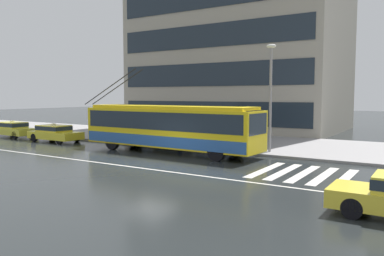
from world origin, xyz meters
The scene contains 16 objects.
ground_plane centered at (0.00, 0.00, 0.00)m, with size 160.00×160.00×0.00m, color #222627.
sidewalk_slab centered at (0.00, 10.37, 0.07)m, with size 80.00×10.00×0.14m, color gray.
crosswalk_stripe_edge_near centered at (5.68, 1.69, 0.00)m, with size 0.44×4.40×0.01m, color beige.
crosswalk_stripe_inner_a centered at (6.58, 1.69, 0.00)m, with size 0.44×4.40×0.01m, color beige.
crosswalk_stripe_center centered at (7.48, 1.69, 0.00)m, with size 0.44×4.40×0.01m, color beige.
crosswalk_stripe_inner_b centered at (8.38, 1.69, 0.00)m, with size 0.44×4.40×0.01m, color beige.
crosswalk_stripe_edge_far centered at (9.28, 1.69, 0.00)m, with size 0.44×4.40×0.01m, color beige.
lane_centre_line centered at (0.00, -1.20, 0.00)m, with size 72.00×0.14×0.01m, color silver.
trolleybus centered at (-1.50, 3.77, 1.60)m, with size 13.38×2.94×5.28m.
taxi_far_behind centered at (-18.06, 3.98, 0.70)m, with size 4.55×1.90×1.39m.
taxi_queued_behind_bus centered at (-12.20, 3.66, 0.70)m, with size 4.42×1.84×1.39m.
bus_shelter centered at (-3.82, 6.88, 2.03)m, with size 4.21×1.89×2.47m.
pedestrian_at_shelter centered at (-6.04, 6.41, 1.75)m, with size 1.52×1.52×1.99m.
pedestrian_approaching_curb centered at (-2.59, 6.70, 1.72)m, with size 1.20×1.20×1.99m.
street_lamp centered at (3.99, 6.55, 3.96)m, with size 0.60×0.32×6.44m.
office_tower_corner_left centered at (-5.43, 22.25, 12.54)m, with size 20.86×14.13×25.06m.
Camera 1 is at (12.48, -15.64, 3.55)m, focal length 36.24 mm.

